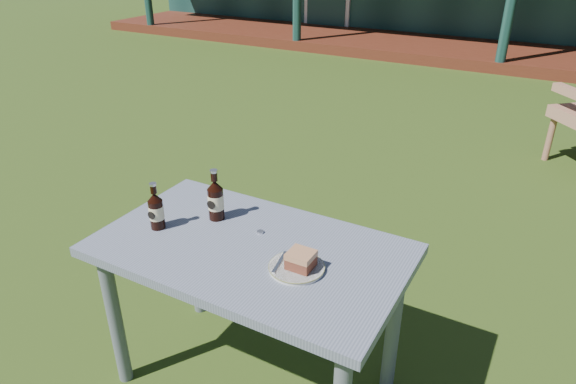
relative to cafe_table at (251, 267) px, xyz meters
The scene contains 8 objects.
ground 1.72m from the cafe_table, 90.00° to the left, with size 80.00×80.00×0.00m, color #334916.
cafe_table is the anchor object (origin of this frame).
plate 0.26m from the cafe_table, 11.54° to the right, with size 0.20×0.20×0.01m.
cake_slice 0.29m from the cafe_table, 10.25° to the right, with size 0.09×0.09×0.06m.
fork 0.21m from the cafe_table, 19.06° to the right, with size 0.01×0.14×0.00m, color silver.
cola_bottle_near 0.33m from the cafe_table, 155.04° to the left, with size 0.07×0.07×0.22m.
cola_bottle_far 0.45m from the cafe_table, behind, with size 0.06×0.06×0.20m.
bottle_cap 0.15m from the cafe_table, 99.36° to the left, with size 0.03×0.03×0.01m, color silver.
Camera 1 is at (0.94, -2.98, 1.81)m, focal length 32.00 mm.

